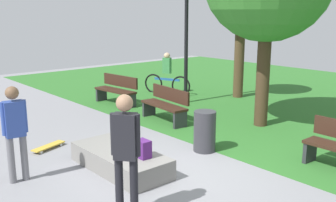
{
  "coord_description": "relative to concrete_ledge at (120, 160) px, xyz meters",
  "views": [
    {
      "loc": [
        4.89,
        -4.67,
        2.92
      ],
      "look_at": [
        -0.93,
        0.41,
        1.15
      ],
      "focal_mm": 41.92,
      "sensor_mm": 36.0,
      "label": 1
    }
  ],
  "objects": [
    {
      "name": "cyclist_on_bicycle",
      "position": [
        -4.69,
        5.24,
        0.45
      ],
      "size": [
        1.7,
        0.76,
        1.52
      ],
      "color": "black",
      "rests_on": "ground_plane"
    },
    {
      "name": "skater_watching",
      "position": [
        1.5,
        -0.9,
        0.89
      ],
      "size": [
        0.37,
        0.36,
        1.81
      ],
      "color": "black",
      "rests_on": "ground_plane"
    },
    {
      "name": "concrete_ledge",
      "position": [
        0.0,
        0.0,
        0.0
      ],
      "size": [
        2.11,
        0.93,
        0.38
      ],
      "primitive_type": "cube",
      "color": "gray",
      "rests_on": "ground_plane"
    },
    {
      "name": "lamp_post",
      "position": [
        -3.22,
        4.77,
        2.8
      ],
      "size": [
        0.28,
        0.28,
        5.02
      ],
      "color": "black",
      "rests_on": "ground_plane"
    },
    {
      "name": "backpack_on_ledge",
      "position": [
        0.56,
        0.11,
        0.35
      ],
      "size": [
        0.28,
        0.21,
        0.32
      ],
      "primitive_type": "cube",
      "rotation": [
        0.0,
        0.0,
        6.26
      ],
      "color": "#4C1E66",
      "rests_on": "concrete_ledge"
    },
    {
      "name": "trash_bin",
      "position": [
        0.34,
        1.93,
        0.25
      ],
      "size": [
        0.47,
        0.47,
        0.87
      ],
      "primitive_type": "cylinder",
      "color": "#333338",
      "rests_on": "ground_plane"
    },
    {
      "name": "ground_plane",
      "position": [
        0.93,
        0.78,
        -0.19
      ],
      "size": [
        28.0,
        28.0,
        0.0
      ],
      "primitive_type": "plane",
      "color": "gray"
    },
    {
      "name": "park_bench_center_lawn",
      "position": [
        -1.96,
        2.83,
        0.29
      ],
      "size": [
        1.64,
        0.63,
        0.91
      ],
      "color": "#331E14",
      "rests_on": "ground_plane"
    },
    {
      "name": "skateboard_by_ledge",
      "position": [
        -1.96,
        -0.54,
        -0.12
      ],
      "size": [
        0.44,
        0.82,
        0.08
      ],
      "color": "gold",
      "rests_on": "ground_plane"
    },
    {
      "name": "skater_performing_trick",
      "position": [
        -0.73,
        -1.64,
        0.81
      ],
      "size": [
        0.24,
        0.43,
        1.7
      ],
      "color": "slate",
      "rests_on": "ground_plane"
    },
    {
      "name": "park_bench_by_oak",
      "position": [
        -4.55,
        2.99,
        0.29
      ],
      "size": [
        1.64,
        0.62,
        0.91
      ],
      "color": "#331E14",
      "rests_on": "ground_plane"
    },
    {
      "name": "tree_slender_maple",
      "position": [
        -2.65,
        6.75,
        2.93
      ],
      "size": [
        1.83,
        1.83,
        4.12
      ],
      "color": "#4C3823",
      "rests_on": "grass_lawn"
    }
  ]
}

